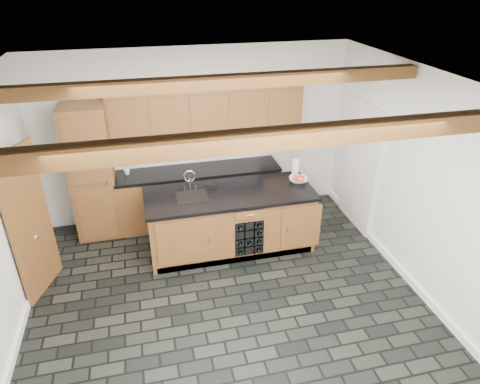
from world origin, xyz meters
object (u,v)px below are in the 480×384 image
object	(u,v)px
kitchen_scale	(210,186)
island	(231,220)
fruit_bowl	(298,180)
paper_towel	(295,167)

from	to	relation	value
kitchen_scale	island	bearing A→B (deg)	-39.25
fruit_bowl	paper_towel	bearing A→B (deg)	80.79
kitchen_scale	fruit_bowl	bearing A→B (deg)	-1.91
kitchen_scale	fruit_bowl	size ratio (longest dim) A/B	0.72
island	paper_towel	bearing A→B (deg)	17.67
fruit_bowl	paper_towel	xyz separation A→B (m)	(0.04, 0.25, 0.09)
fruit_bowl	paper_towel	world-z (taller)	paper_towel
island	fruit_bowl	size ratio (longest dim) A/B	9.01
island	fruit_bowl	distance (m)	1.19
paper_towel	kitchen_scale	bearing A→B (deg)	-175.20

